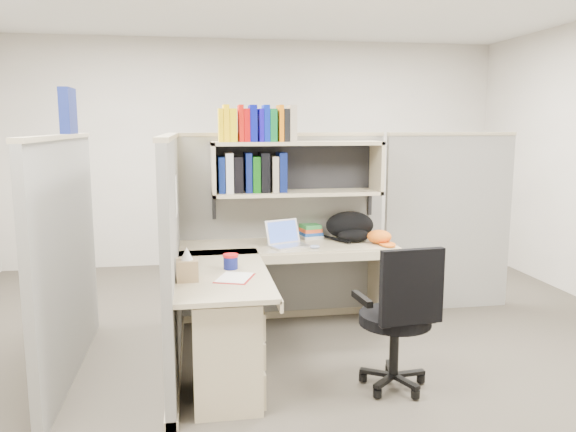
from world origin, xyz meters
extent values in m
plane|color=#332E27|center=(0.00, 0.00, 0.00)|extent=(6.00, 6.00, 0.00)
plane|color=#B0AA9F|center=(0.00, 3.00, 1.35)|extent=(6.00, 0.00, 6.00)
cube|color=slate|center=(0.00, 0.90, 0.80)|extent=(1.80, 0.06, 1.60)
cube|color=tan|center=(0.00, 0.90, 1.61)|extent=(1.80, 0.08, 0.03)
cube|color=slate|center=(-0.90, 0.00, 0.80)|extent=(0.06, 1.80, 1.60)
cube|color=tan|center=(-0.90, 0.00, 1.61)|extent=(0.08, 1.80, 0.03)
cube|color=slate|center=(-1.60, 0.00, 0.80)|extent=(0.06, 1.80, 1.60)
cube|color=slate|center=(1.55, 0.90, 0.80)|extent=(1.20, 0.06, 1.60)
cube|color=navy|center=(-1.60, 0.35, 1.79)|extent=(0.07, 0.27, 0.32)
cube|color=white|center=(-0.87, 0.15, 1.20)|extent=(0.00, 0.21, 0.28)
cube|color=tan|center=(0.10, 0.70, 1.55)|extent=(1.40, 0.34, 0.03)
cube|color=tan|center=(0.10, 0.70, 1.14)|extent=(1.40, 0.34, 0.03)
cube|color=tan|center=(-0.58, 0.70, 1.34)|extent=(0.03, 0.34, 0.44)
cube|color=tan|center=(0.78, 0.70, 1.34)|extent=(0.03, 0.34, 0.44)
cube|color=black|center=(0.10, 0.86, 1.34)|extent=(1.38, 0.01, 0.41)
cube|color=#E9BA04|center=(-0.52, 0.68, 1.69)|extent=(0.03, 0.20, 0.26)
cube|color=#FFC605|center=(-0.48, 0.68, 1.71)|extent=(0.05, 0.20, 0.29)
cube|color=yellow|center=(-0.42, 0.68, 1.69)|extent=(0.06, 0.20, 0.26)
cube|color=#BD1007|center=(-0.36, 0.68, 1.71)|extent=(0.04, 0.20, 0.29)
cube|color=#AF0707|center=(-0.32, 0.68, 1.69)|extent=(0.05, 0.20, 0.26)
cube|color=#040A87|center=(-0.27, 0.68, 1.71)|extent=(0.06, 0.20, 0.29)
cube|color=#11059F|center=(-0.20, 0.68, 1.69)|extent=(0.04, 0.20, 0.26)
cube|color=#05199C|center=(-0.16, 0.68, 1.71)|extent=(0.04, 0.20, 0.29)
cube|color=#075D24|center=(-0.11, 0.68, 1.69)|extent=(0.06, 0.20, 0.26)
cube|color=orange|center=(-0.04, 0.68, 1.71)|extent=(0.04, 0.20, 0.29)
cube|color=black|center=(0.00, 0.68, 1.69)|extent=(0.05, 0.20, 0.26)
cube|color=tan|center=(0.05, 0.68, 1.71)|extent=(0.06, 0.20, 0.29)
cube|color=#081752|center=(-0.52, 0.72, 1.30)|extent=(0.05, 0.24, 0.29)
cube|color=#B8B8B8|center=(-0.46, 0.72, 1.31)|extent=(0.06, 0.24, 0.32)
cube|color=black|center=(-0.39, 0.72, 1.30)|extent=(0.07, 0.24, 0.29)
cube|color=#07114B|center=(-0.30, 0.72, 1.31)|extent=(0.05, 0.24, 0.32)
cube|color=#0A480A|center=(-0.24, 0.72, 1.30)|extent=(0.06, 0.24, 0.29)
cube|color=black|center=(-0.17, 0.72, 1.31)|extent=(0.07, 0.24, 0.32)
cube|color=gray|center=(-0.09, 0.72, 1.30)|extent=(0.05, 0.24, 0.29)
cube|color=#07124B|center=(-0.03, 0.72, 1.31)|extent=(0.06, 0.24, 0.32)
cube|color=tan|center=(0.00, 0.57, 0.71)|extent=(1.74, 0.60, 0.03)
cube|color=tan|center=(-0.57, -0.20, 0.71)|extent=(0.60, 1.34, 0.03)
cube|color=tan|center=(0.00, 0.27, 0.68)|extent=(1.74, 0.02, 0.07)
cube|color=tan|center=(-0.27, -0.20, 0.68)|extent=(0.02, 1.34, 0.07)
cube|color=tan|center=(-0.57, -0.55, 0.34)|extent=(0.40, 0.55, 0.68)
cube|color=tan|center=(-0.36, -0.55, 0.54)|extent=(0.02, 0.50, 0.16)
cube|color=tan|center=(-0.36, -0.55, 0.36)|extent=(0.02, 0.50, 0.16)
cube|color=tan|center=(-0.36, -0.55, 0.14)|extent=(0.02, 0.50, 0.22)
cube|color=#B2B2B7|center=(-0.35, -0.55, 0.54)|extent=(0.01, 0.12, 0.01)
cube|color=tan|center=(0.80, 0.60, 0.35)|extent=(0.03, 0.55, 0.70)
cylinder|color=navy|center=(-0.51, -0.15, 0.77)|extent=(0.10, 0.10, 0.09)
cylinder|color=red|center=(-0.51, -0.15, 0.82)|extent=(0.10, 0.10, 0.02)
ellipsoid|color=#8190B7|center=(0.19, 0.37, 0.75)|extent=(0.09, 0.07, 0.03)
cylinder|color=white|center=(0.04, 0.72, 0.78)|extent=(0.07, 0.07, 0.10)
cylinder|color=black|center=(0.51, -0.58, 0.47)|extent=(0.46, 0.46, 0.07)
cube|color=black|center=(0.53, -0.79, 0.74)|extent=(0.40, 0.09, 0.46)
cylinder|color=black|center=(0.51, -0.58, 0.28)|extent=(0.06, 0.06, 0.40)
cylinder|color=black|center=(0.51, -0.58, 0.05)|extent=(0.44, 0.44, 0.10)
cube|color=black|center=(0.28, -0.60, 0.62)|extent=(0.06, 0.26, 0.04)
cube|color=black|center=(0.74, -0.56, 0.62)|extent=(0.06, 0.26, 0.04)
camera|label=1|loc=(-0.73, -3.85, 1.69)|focal=35.00mm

